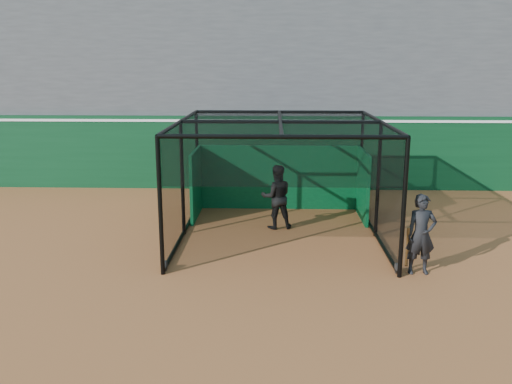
{
  "coord_description": "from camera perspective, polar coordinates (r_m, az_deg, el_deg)",
  "views": [
    {
      "loc": [
        0.51,
        -9.9,
        4.25
      ],
      "look_at": [
        0.12,
        2.0,
        1.4
      ],
      "focal_mm": 38.0,
      "sensor_mm": 36.0,
      "label": 1
    }
  ],
  "objects": [
    {
      "name": "batting_cage",
      "position": [
        13.4,
        2.51,
        1.29
      ],
      "size": [
        4.93,
        5.46,
        2.86
      ],
      "color": "black",
      "rests_on": "ground"
    },
    {
      "name": "ground",
      "position": [
        10.78,
        -1.02,
        -9.75
      ],
      "size": [
        120.0,
        120.0,
        0.0
      ],
      "primitive_type": "plane",
      "color": "#96552B",
      "rests_on": "ground"
    },
    {
      "name": "batter",
      "position": [
        14.12,
        2.17,
        -0.51
      ],
      "size": [
        0.91,
        0.77,
        1.68
      ],
      "primitive_type": "imported",
      "rotation": [
        0.0,
        0.0,
        3.31
      ],
      "color": "black",
      "rests_on": "ground"
    },
    {
      "name": "outfield_wall",
      "position": [
        18.64,
        0.27,
        4.33
      ],
      "size": [
        50.0,
        0.5,
        2.5
      ],
      "color": "#0A381B",
      "rests_on": "ground"
    },
    {
      "name": "grandstand",
      "position": [
        22.18,
        0.57,
        14.05
      ],
      "size": [
        50.0,
        7.85,
        8.95
      ],
      "color": "#4C4C4F",
      "rests_on": "ground"
    },
    {
      "name": "on_deck_player",
      "position": [
        11.57,
        16.98,
        -4.32
      ],
      "size": [
        0.64,
        0.45,
        1.67
      ],
      "color": "black",
      "rests_on": "ground"
    }
  ]
}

